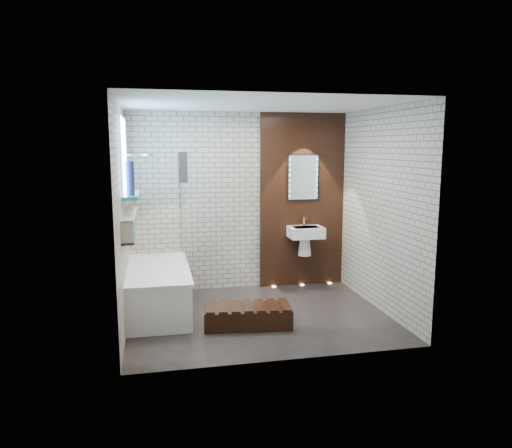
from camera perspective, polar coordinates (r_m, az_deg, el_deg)
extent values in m
plane|color=black|center=(6.21, 0.29, -10.75)|extent=(3.20, 3.20, 0.00)
cube|color=tan|center=(7.17, -1.91, 2.62)|extent=(3.20, 0.04, 2.60)
cube|color=tan|center=(4.65, 3.71, -0.95)|extent=(3.20, 0.04, 2.60)
cube|color=tan|center=(5.78, -15.40, 0.71)|extent=(0.04, 2.60, 2.60)
cube|color=tan|center=(6.43, 14.38, 1.58)|extent=(0.04, 2.60, 2.60)
plane|color=white|center=(5.86, 0.31, 13.90)|extent=(3.20, 3.20, 0.00)
cube|color=black|center=(7.36, 5.44, 2.75)|extent=(1.30, 0.06, 2.60)
cube|color=#7FADE0|center=(6.07, -15.35, 7.74)|extent=(0.03, 1.00, 0.90)
cube|color=#248677|center=(6.09, -14.46, 3.35)|extent=(0.18, 1.00, 0.04)
cube|color=#248677|center=(5.96, -14.56, -1.10)|extent=(0.14, 1.30, 0.03)
cube|color=#B2A899|center=(5.92, -14.65, 1.09)|extent=(0.14, 1.30, 0.03)
cube|color=#B2A899|center=(5.31, -14.89, -1.08)|extent=(0.14, 0.03, 0.26)
cube|color=#B2A899|center=(6.56, -14.37, 0.85)|extent=(0.14, 0.03, 0.26)
cube|color=white|center=(6.43, -11.41, -7.67)|extent=(0.75, 1.70, 0.55)
cube|color=white|center=(6.35, -11.50, -5.16)|extent=(0.79, 1.74, 0.03)
cylinder|color=silver|center=(7.05, -10.36, -3.08)|extent=(0.04, 0.04, 0.12)
cube|color=white|center=(6.66, -8.68, 1.85)|extent=(0.01, 0.78, 1.40)
cube|color=black|center=(6.33, -8.65, 6.65)|extent=(0.11, 0.29, 0.38)
cylinder|color=silver|center=(6.66, -12.59, 7.95)|extent=(0.18, 0.18, 0.02)
cube|color=white|center=(7.23, 5.88, -0.98)|extent=(0.50, 0.36, 0.16)
cone|color=white|center=(7.32, 5.73, -2.61)|extent=(0.20, 0.20, 0.28)
cylinder|color=silver|center=(7.30, 5.66, 0.32)|extent=(0.03, 0.03, 0.14)
cube|color=black|center=(7.30, 5.56, 5.46)|extent=(0.50, 0.02, 0.70)
cube|color=silver|center=(7.29, 5.58, 5.45)|extent=(0.45, 0.01, 0.65)
cube|color=black|center=(5.86, -0.98, -10.81)|extent=(1.07, 0.58, 0.23)
cylinder|color=maroon|center=(5.44, -14.81, -1.24)|extent=(0.05, 0.05, 0.13)
cylinder|color=maroon|center=(6.08, -14.53, -0.08)|extent=(0.06, 0.06, 0.14)
cylinder|color=maroon|center=(6.24, -14.47, 0.20)|extent=(0.06, 0.06, 0.15)
cylinder|color=#B35A1B|center=(5.71, -14.68, -0.91)|extent=(0.05, 0.05, 0.09)
cylinder|color=#15193C|center=(5.78, -14.56, 5.20)|extent=(0.09, 0.09, 0.39)
cylinder|color=#FFD899|center=(7.43, 2.11, -7.35)|extent=(0.06, 0.06, 0.01)
cylinder|color=#FFD899|center=(7.55, 5.45, -7.12)|extent=(0.06, 0.06, 0.01)
cylinder|color=#FFD899|center=(7.69, 8.67, -6.87)|extent=(0.06, 0.06, 0.01)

